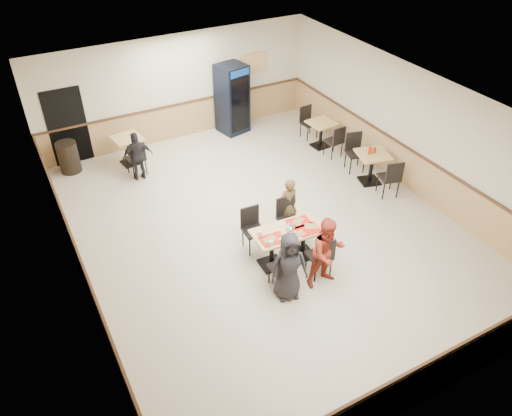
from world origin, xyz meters
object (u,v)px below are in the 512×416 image
diner_woman_left (289,267)px  side_table_far (321,130)px  diner_woman_right (327,252)px  side_table_near (372,163)px  trash_bin (69,157)px  diner_man_opposite (288,206)px  lone_diner (138,156)px  pepsi_cooler (232,99)px  back_table (128,146)px  main_table (288,240)px

diner_woman_left → side_table_far: 5.99m
diner_woman_right → side_table_near: (3.10, 2.45, -0.22)m
side_table_far → trash_bin: size_ratio=0.91×
diner_woman_right → trash_bin: size_ratio=1.82×
diner_woman_left → trash_bin: diner_woman_left is taller
diner_woman_right → diner_man_opposite: bearing=84.6°
lone_diner → pepsi_cooler: 3.55m
diner_man_opposite → diner_woman_left: bearing=57.3°
side_table_far → pepsi_cooler: 2.77m
lone_diner → side_table_near: 5.90m
diner_woman_right → diner_woman_left: bearing=177.9°
side_table_far → back_table: back_table is taller
diner_woman_right → trash_bin: (-3.51, 6.63, -0.34)m
diner_woman_right → back_table: bearing=108.9°
side_table_near → diner_man_opposite: bearing=-166.7°
side_table_near → trash_bin: size_ratio=1.12×
diner_woman_left → side_table_near: diner_woman_left is taller
lone_diner → trash_bin: 1.96m
side_table_near → trash_bin: (-6.61, 4.18, -0.13)m
diner_woman_left → side_table_far: diner_woman_left is taller
main_table → diner_woman_left: bearing=-117.9°
pepsi_cooler → trash_bin: bearing=168.4°
lone_diner → side_table_far: size_ratio=1.73×
lone_diner → pepsi_cooler: pepsi_cooler is taller
back_table → pepsi_cooler: (3.30, 0.39, 0.50)m
pepsi_cooler → diner_woman_left: bearing=-119.8°
side_table_near → lone_diner: bearing=150.0°
diner_woman_left → diner_woman_right: diner_woman_right is taller
diner_man_opposite → pepsi_cooler: 5.04m
diner_woman_left → lone_diner: size_ratio=1.11×
main_table → back_table: bearing=110.7°
diner_woman_right → back_table: size_ratio=1.87×
diner_woman_right → side_table_far: size_ratio=2.01×
diner_man_opposite → back_table: size_ratio=1.65×
trash_bin → diner_woman_right: bearing=-62.1°
diner_woman_left → lone_diner: diner_woman_left is taller
diner_woman_right → back_table: diner_woman_right is taller
side_table_far → pepsi_cooler: pepsi_cooler is taller
lone_diner → back_table: size_ratio=1.61×
side_table_near → main_table: bearing=-155.7°
diner_woman_right → side_table_far: diner_woman_right is taller
side_table_near → trash_bin: trash_bin is taller
diner_man_opposite → side_table_near: (2.90, 0.69, -0.13)m
diner_woman_left → side_table_far: size_ratio=1.92×
diner_woman_left → side_table_far: bearing=63.5°
side_table_near → pepsi_cooler: 4.62m
diner_man_opposite → diner_woman_right: bearing=81.8°
diner_man_opposite → side_table_far: 4.02m
diner_woman_left → diner_woman_right: bearing=10.7°
main_table → trash_bin: trash_bin is taller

